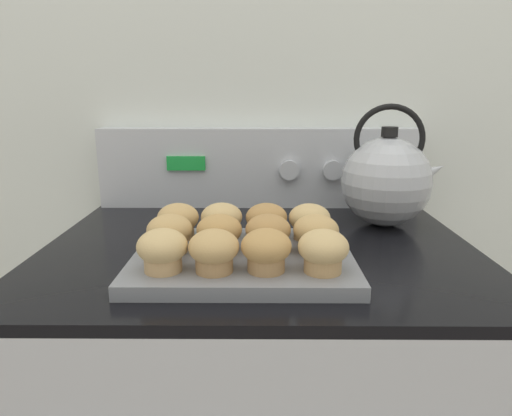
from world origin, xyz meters
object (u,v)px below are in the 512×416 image
object	(u,v)px
muffin_r0_c2	(268,250)
tea_kettle	(388,180)
muffin_r1_c3	(317,233)
muffin_r0_c3	(325,251)
muffin_r2_c1	(223,220)
muffin_r2_c3	(311,221)
muffin_r2_c0	(179,221)
muffin_r0_c1	(215,250)
muffin_r2_c2	(268,220)
muffin_r1_c0	(171,233)
muffin_r1_c2	(269,233)
muffin_r1_c1	(221,233)
muffin_pan	(244,259)
muffin_r0_c0	(164,250)

from	to	relation	value
muffin_r0_c2	tea_kettle	world-z (taller)	tea_kettle
muffin_r0_c2	muffin_r1_c3	distance (m)	0.11
muffin_r0_c3	muffin_r1_c3	xyz separation A→B (m)	(-0.00, 0.08, 0.00)
muffin_r0_c3	muffin_r2_c1	xyz separation A→B (m)	(-0.16, 0.16, 0.00)
muffin_r2_c3	muffin_r1_c3	bearing A→B (deg)	-87.99
tea_kettle	muffin_r2_c0	bearing A→B (deg)	-158.38
muffin_r0_c1	muffin_r0_c3	distance (m)	0.15
muffin_r2_c2	muffin_r2_c3	distance (m)	0.07
muffin_r0_c1	muffin_r1_c0	distance (m)	0.11
muffin_r1_c2	muffin_r2_c2	world-z (taller)	same
muffin_r2_c3	muffin_r2_c2	bearing A→B (deg)	177.72
tea_kettle	muffin_r2_c3	bearing A→B (deg)	-137.37
muffin_r0_c3	muffin_r0_c1	bearing A→B (deg)	-179.95
muffin_r1_c1	muffin_r2_c3	distance (m)	0.17
muffin_pan	muffin_r2_c3	distance (m)	0.14
muffin_r2_c1	muffin_r0_c3	bearing A→B (deg)	-45.04
muffin_r0_c2	muffin_pan	bearing A→B (deg)	115.38
muffin_r0_c1	muffin_r2_c3	world-z (taller)	same
muffin_r2_c2	muffin_r1_c3	bearing A→B (deg)	-44.04
muffin_r0_c1	muffin_r1_c3	size ratio (longest dim) A/B	1.00
muffin_r1_c0	muffin_r2_c2	xyz separation A→B (m)	(0.15, 0.07, 0.00)
muffin_pan	muffin_r1_c0	bearing A→B (deg)	179.02
muffin_r0_c3	muffin_r2_c2	distance (m)	0.17
muffin_r1_c0	muffin_r2_c2	distance (m)	0.17
muffin_r0_c0	muffin_r1_c2	world-z (taller)	same
muffin_pan	muffin_r0_c2	size ratio (longest dim) A/B	4.78
muffin_pan	muffin_r0_c1	world-z (taller)	muffin_r0_c1
muffin_r1_c2	muffin_r1_c3	size ratio (longest dim) A/B	1.00
muffin_r0_c2	muffin_r2_c2	bearing A→B (deg)	89.00
muffin_r2_c1	muffin_r1_c3	bearing A→B (deg)	-26.15
muffin_r1_c2	muffin_r2_c0	xyz separation A→B (m)	(-0.16, 0.07, 0.00)
muffin_r0_c0	muffin_r0_c3	distance (m)	0.23
muffin_r1_c2	tea_kettle	world-z (taller)	tea_kettle
muffin_r0_c3	muffin_pan	bearing A→B (deg)	146.11
muffin_r1_c0	muffin_r1_c2	bearing A→B (deg)	0.36
muffin_pan	muffin_r0_c1	xyz separation A→B (m)	(-0.04, -0.08, 0.04)
muffin_r0_c2	tea_kettle	bearing A→B (deg)	50.88
muffin_pan	muffin_r0_c0	distance (m)	0.14
muffin_r2_c0	muffin_pan	bearing A→B (deg)	-32.82
muffin_r1_c1	muffin_r2_c3	bearing A→B (deg)	25.13
muffin_r0_c3	muffin_r2_c3	xyz separation A→B (m)	(-0.00, 0.15, 0.00)
muffin_pan	muffin_r0_c0	bearing A→B (deg)	-145.65
muffin_r0_c0	muffin_r1_c1	bearing A→B (deg)	46.93
muffin_r2_c1	muffin_r0_c1	bearing A→B (deg)	-89.40
muffin_r1_c2	tea_kettle	bearing A→B (deg)	43.04
muffin_r0_c2	muffin_r2_c2	size ratio (longest dim) A/B	1.00
muffin_r0_c3	muffin_r1_c0	size ratio (longest dim) A/B	1.00
muffin_r1_c0	muffin_r2_c1	xyz separation A→B (m)	(0.08, 0.08, 0.00)
tea_kettle	muffin_r0_c3	bearing A→B (deg)	-118.74
muffin_r2_c0	muffin_r2_c3	size ratio (longest dim) A/B	1.00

